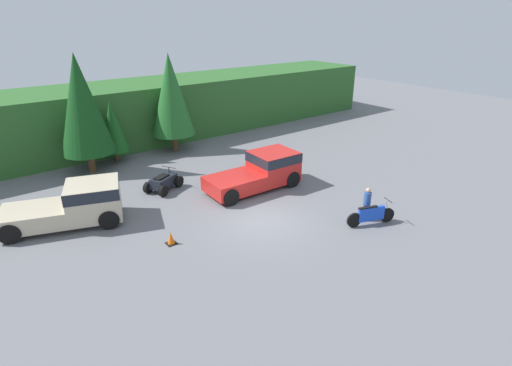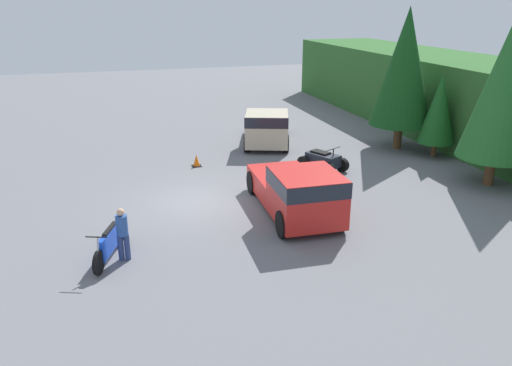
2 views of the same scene
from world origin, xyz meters
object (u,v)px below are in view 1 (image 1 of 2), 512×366
Objects in this scene: pickup_truck_red at (261,170)px; dirt_bike at (371,215)px; traffic_cone at (171,238)px; quad_atv at (164,182)px; pickup_truck_second at (75,204)px; rider_person at (367,203)px.

pickup_truck_red is 6.61m from dirt_bike.
quad_atv is at bearing 67.26° from traffic_cone.
pickup_truck_second is 13.37m from rider_person.
pickup_truck_second reaches higher than rider_person.
rider_person reaches higher than dirt_bike.
pickup_truck_second is 4.97m from quad_atv.
pickup_truck_second is 5.04m from traffic_cone.
pickup_truck_red is at bearing -60.39° from quad_atv.
quad_atv is at bearing 142.49° from dirt_bike.
dirt_bike is at bearing -19.01° from pickup_truck_second.
rider_person reaches higher than quad_atv.
dirt_bike is at bearing -76.31° from pickup_truck_red.
pickup_truck_red reaches higher than rider_person.
traffic_cone is (-6.75, -2.39, -0.75)m from pickup_truck_red.
pickup_truck_second is at bearing 170.89° from pickup_truck_red.
traffic_cone is (2.57, -4.27, -0.75)m from pickup_truck_second.
dirt_bike is at bearing -85.38° from quad_atv.
pickup_truck_second is (-9.32, 1.88, -0.00)m from pickup_truck_red.
rider_person is at bearing -74.11° from pickup_truck_red.
pickup_truck_red is 2.25× the size of quad_atv.
pickup_truck_red reaches higher than traffic_cone.
dirt_bike is 11.07m from quad_atv.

